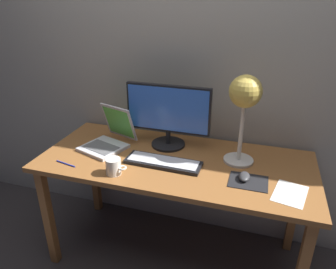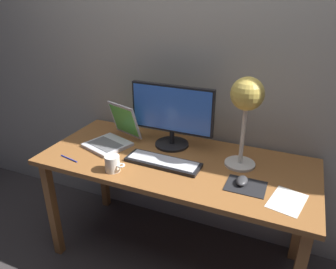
{
  "view_description": "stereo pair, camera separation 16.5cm",
  "coord_description": "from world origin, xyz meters",
  "px_view_note": "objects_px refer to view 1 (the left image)",
  "views": [
    {
      "loc": [
        0.45,
        -1.57,
        1.65
      ],
      "look_at": [
        -0.03,
        -0.05,
        0.92
      ],
      "focal_mm": 33.74,
      "sensor_mm": 36.0,
      "label": 1
    },
    {
      "loc": [
        0.6,
        -1.51,
        1.65
      ],
      "look_at": [
        -0.03,
        -0.05,
        0.92
      ],
      "focal_mm": 33.74,
      "sensor_mm": 36.0,
      "label": 2
    }
  ],
  "objects_px": {
    "monitor": "(168,113)",
    "desk_lamp": "(245,98)",
    "pen": "(66,164)",
    "coffee_mug": "(114,166)",
    "laptop": "(111,135)",
    "mouse": "(244,176)",
    "keyboard_main": "(163,162)"
  },
  "relations": [
    {
      "from": "mouse",
      "to": "pen",
      "type": "distance_m",
      "value": 1.0
    },
    {
      "from": "mouse",
      "to": "pen",
      "type": "relative_size",
      "value": 0.69
    },
    {
      "from": "pen",
      "to": "desk_lamp",
      "type": "bearing_deg",
      "value": 19.39
    },
    {
      "from": "keyboard_main",
      "to": "mouse",
      "type": "relative_size",
      "value": 4.62
    },
    {
      "from": "monitor",
      "to": "pen",
      "type": "xyz_separation_m",
      "value": [
        -0.49,
        -0.41,
        -0.22
      ]
    },
    {
      "from": "monitor",
      "to": "coffee_mug",
      "type": "xyz_separation_m",
      "value": [
        -0.18,
        -0.42,
        -0.17
      ]
    },
    {
      "from": "desk_lamp",
      "to": "pen",
      "type": "relative_size",
      "value": 3.66
    },
    {
      "from": "laptop",
      "to": "mouse",
      "type": "height_order",
      "value": "laptop"
    },
    {
      "from": "coffee_mug",
      "to": "laptop",
      "type": "bearing_deg",
      "value": 119.1
    },
    {
      "from": "laptop",
      "to": "monitor",
      "type": "bearing_deg",
      "value": 16.95
    },
    {
      "from": "keyboard_main",
      "to": "coffee_mug",
      "type": "distance_m",
      "value": 0.29
    },
    {
      "from": "monitor",
      "to": "pen",
      "type": "relative_size",
      "value": 3.79
    },
    {
      "from": "keyboard_main",
      "to": "desk_lamp",
      "type": "relative_size",
      "value": 0.87
    },
    {
      "from": "monitor",
      "to": "laptop",
      "type": "height_order",
      "value": "monitor"
    },
    {
      "from": "monitor",
      "to": "coffee_mug",
      "type": "height_order",
      "value": "monitor"
    },
    {
      "from": "keyboard_main",
      "to": "laptop",
      "type": "distance_m",
      "value": 0.42
    },
    {
      "from": "desk_lamp",
      "to": "coffee_mug",
      "type": "relative_size",
      "value": 4.34
    },
    {
      "from": "keyboard_main",
      "to": "laptop",
      "type": "xyz_separation_m",
      "value": [
        -0.4,
        0.13,
        0.06
      ]
    },
    {
      "from": "keyboard_main",
      "to": "pen",
      "type": "height_order",
      "value": "keyboard_main"
    },
    {
      "from": "laptop",
      "to": "mouse",
      "type": "bearing_deg",
      "value": -10.84
    },
    {
      "from": "desk_lamp",
      "to": "pen",
      "type": "distance_m",
      "value": 1.07
    },
    {
      "from": "coffee_mug",
      "to": "pen",
      "type": "xyz_separation_m",
      "value": [
        -0.31,
        0.01,
        -0.04
      ]
    },
    {
      "from": "desk_lamp",
      "to": "coffee_mug",
      "type": "distance_m",
      "value": 0.79
    },
    {
      "from": "monitor",
      "to": "mouse",
      "type": "relative_size",
      "value": 5.53
    },
    {
      "from": "desk_lamp",
      "to": "monitor",
      "type": "bearing_deg",
      "value": 170.15
    },
    {
      "from": "keyboard_main",
      "to": "desk_lamp",
      "type": "height_order",
      "value": "desk_lamp"
    },
    {
      "from": "laptop",
      "to": "pen",
      "type": "relative_size",
      "value": 2.65
    },
    {
      "from": "desk_lamp",
      "to": "pen",
      "type": "xyz_separation_m",
      "value": [
        -0.94,
        -0.33,
        -0.38
      ]
    },
    {
      "from": "monitor",
      "to": "desk_lamp",
      "type": "bearing_deg",
      "value": -9.85
    },
    {
      "from": "monitor",
      "to": "pen",
      "type": "distance_m",
      "value": 0.67
    },
    {
      "from": "monitor",
      "to": "desk_lamp",
      "type": "xyz_separation_m",
      "value": [
        0.45,
        -0.08,
        0.17
      ]
    },
    {
      "from": "keyboard_main",
      "to": "laptop",
      "type": "bearing_deg",
      "value": 161.29
    }
  ]
}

